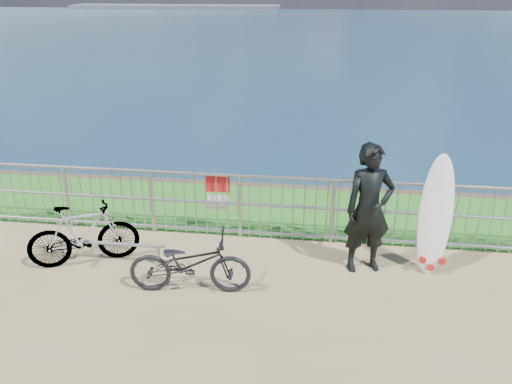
# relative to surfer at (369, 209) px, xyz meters

# --- Properties ---
(grass_strip) EXTENTS (120.00, 120.00, 0.00)m
(grass_strip) POSITION_rel_surfer_xyz_m (-1.48, 1.83, -0.96)
(grass_strip) COLOR #20671C
(grass_strip) RESTS_ON ground
(seascape) EXTENTS (260.00, 260.00, 5.00)m
(seascape) POSITION_rel_surfer_xyz_m (-45.23, 146.62, -5.00)
(seascape) COLOR brown
(seascape) RESTS_ON ground
(railing) EXTENTS (10.06, 0.10, 1.13)m
(railing) POSITION_rel_surfer_xyz_m (-1.48, 0.74, -0.39)
(railing) COLOR gray
(railing) RESTS_ON ground
(surfer) EXTENTS (0.81, 0.64, 1.94)m
(surfer) POSITION_rel_surfer_xyz_m (0.00, 0.00, 0.00)
(surfer) COLOR black
(surfer) RESTS_ON ground
(surfboard) EXTENTS (0.53, 0.49, 1.77)m
(surfboard) POSITION_rel_surfer_xyz_m (0.95, 0.10, -0.15)
(surfboard) COLOR white
(surfboard) RESTS_ON ground
(bicycle_near) EXTENTS (1.71, 0.75, 0.87)m
(bicycle_near) POSITION_rel_surfer_xyz_m (-2.40, -0.92, -0.53)
(bicycle_near) COLOR black
(bicycle_near) RESTS_ON ground
(bicycle_far) EXTENTS (1.66, 1.09, 0.97)m
(bicycle_far) POSITION_rel_surfer_xyz_m (-4.17, -0.40, -0.48)
(bicycle_far) COLOR black
(bicycle_far) RESTS_ON ground
(bike_rack) EXTENTS (1.73, 0.05, 0.36)m
(bike_rack) POSITION_rel_surfer_xyz_m (-3.80, -0.36, -0.67)
(bike_rack) COLOR gray
(bike_rack) RESTS_ON ground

